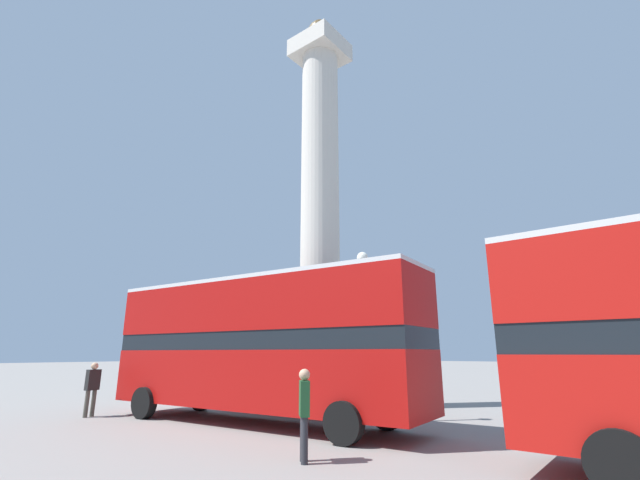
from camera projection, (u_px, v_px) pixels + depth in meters
The scene contains 7 objects.
ground_plane at pixel (320, 408), 16.71m from camera, with size 200.00×200.00×0.00m, color gray.
monument_column at pixel (320, 249), 18.35m from camera, with size 4.62×4.62×18.07m.
bus_a at pixel (258, 342), 13.67m from camera, with size 11.16×3.51×4.42m.
equestrian_statue at pixel (238, 355), 26.25m from camera, with size 3.84×3.54×6.47m.
street_lamp at pixel (364, 328), 14.01m from camera, with size 0.39×0.39×5.46m.
pedestrian_near_lamp at pixel (92, 386), 14.73m from camera, with size 0.28×0.50×1.78m.
pedestrian_by_plinth at pixel (304, 408), 8.72m from camera, with size 0.47×0.46×1.79m.
Camera 1 is at (11.06, -14.01, 2.11)m, focal length 24.00 mm.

